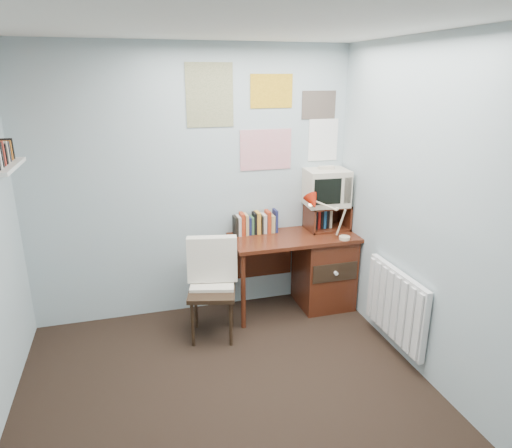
{
  "coord_description": "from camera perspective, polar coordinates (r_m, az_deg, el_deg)",
  "views": [
    {
      "loc": [
        -0.56,
        -2.36,
        2.22
      ],
      "look_at": [
        0.4,
        1.02,
        1.07
      ],
      "focal_mm": 32.0,
      "sensor_mm": 36.0,
      "label": 1
    }
  ],
  "objects": [
    {
      "name": "ceiling",
      "position": [
        2.44,
        -2.65,
        24.71
      ],
      "size": [
        3.0,
        3.5,
        0.02
      ],
      "primitive_type": "cube",
      "color": "white",
      "rests_on": "back_wall"
    },
    {
      "name": "desk",
      "position": [
        4.59,
        7.79,
        -5.34
      ],
      "size": [
        1.2,
        0.55,
        0.76
      ],
      "color": "#532213",
      "rests_on": "ground"
    },
    {
      "name": "ground",
      "position": [
        3.29,
        -1.96,
        -24.35
      ],
      "size": [
        3.5,
        3.5,
        0.0
      ],
      "primitive_type": "plane",
      "color": "black",
      "rests_on": "ground"
    },
    {
      "name": "right_wall",
      "position": [
        3.28,
        24.11,
        -0.69
      ],
      "size": [
        0.02,
        3.5,
        2.5
      ],
      "primitive_type": "cube",
      "color": "#A4B6BB",
      "rests_on": "ground"
    },
    {
      "name": "radiator",
      "position": [
        3.97,
        17.08,
        -9.66
      ],
      "size": [
        0.09,
        0.8,
        0.6
      ],
      "primitive_type": "cube",
      "color": "white",
      "rests_on": "right_wall"
    },
    {
      "name": "book_row",
      "position": [
        4.41,
        1.01,
        0.32
      ],
      "size": [
        0.6,
        0.14,
        0.22
      ],
      "primitive_type": "cube",
      "color": "#532213",
      "rests_on": "desk"
    },
    {
      "name": "crt_tv",
      "position": [
        4.49,
        8.69,
        4.8
      ],
      "size": [
        0.42,
        0.4,
        0.38
      ],
      "primitive_type": "cube",
      "rotation": [
        0.0,
        0.0,
        -0.06
      ],
      "color": "beige",
      "rests_on": "tv_riser"
    },
    {
      "name": "wall_shelf",
      "position": [
        3.61,
        -29.21,
        6.27
      ],
      "size": [
        0.2,
        0.62,
        0.24
      ],
      "primitive_type": "cube",
      "color": "white",
      "rests_on": "left_wall"
    },
    {
      "name": "desk_lamp",
      "position": [
        4.28,
        11.15,
        0.48
      ],
      "size": [
        0.32,
        0.3,
        0.38
      ],
      "primitive_type": "cube",
      "rotation": [
        0.0,
        0.0,
        -0.33
      ],
      "color": "#B01F0B",
      "rests_on": "desk"
    },
    {
      "name": "desk_chair",
      "position": [
        4.01,
        -5.54,
        -8.51
      ],
      "size": [
        0.53,
        0.51,
        0.86
      ],
      "primitive_type": "cube",
      "rotation": [
        0.0,
        0.0,
        -0.25
      ],
      "color": "black",
      "rests_on": "ground"
    },
    {
      "name": "tv_riser",
      "position": [
        4.56,
        8.86,
        0.9
      ],
      "size": [
        0.4,
        0.3,
        0.25
      ],
      "primitive_type": "cube",
      "color": "#532213",
      "rests_on": "desk"
    },
    {
      "name": "back_wall",
      "position": [
        4.26,
        -7.88,
        4.8
      ],
      "size": [
        3.0,
        0.02,
        2.5
      ],
      "primitive_type": "cube",
      "color": "#A4B6BB",
      "rests_on": "ground"
    },
    {
      "name": "posters_back",
      "position": [
        4.31,
        1.27,
        13.21
      ],
      "size": [
        1.2,
        0.01,
        0.9
      ],
      "primitive_type": "cube",
      "color": "white",
      "rests_on": "back_wall"
    }
  ]
}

